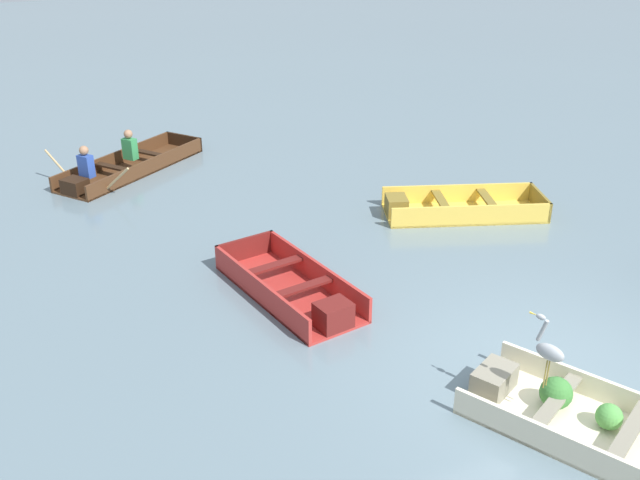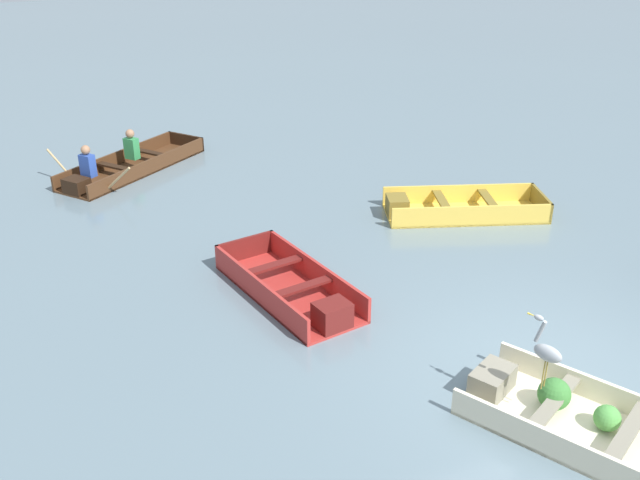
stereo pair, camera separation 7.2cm
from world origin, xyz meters
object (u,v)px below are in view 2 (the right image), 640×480
dinghy_cream_foreground (575,418)px  heron_on_dinghy (547,351)px  rowboat_dark_varnish_with_crew (126,165)px  skiff_yellow_near_moored (457,208)px  skiff_red_far_moored (293,289)px

dinghy_cream_foreground → heron_on_dinghy: size_ratio=3.42×
dinghy_cream_foreground → rowboat_dark_varnish_with_crew: bearing=104.5°
skiff_yellow_near_moored → rowboat_dark_varnish_with_crew: rowboat_dark_varnish_with_crew is taller
skiff_red_far_moored → rowboat_dark_varnish_with_crew: bearing=99.3°
skiff_yellow_near_moored → skiff_red_far_moored: skiff_red_far_moored is taller
skiff_yellow_near_moored → rowboat_dark_varnish_with_crew: 6.87m
dinghy_cream_foreground → skiff_yellow_near_moored: dinghy_cream_foreground is taller
dinghy_cream_foreground → rowboat_dark_varnish_with_crew: (-2.62, 10.11, 0.04)m
skiff_yellow_near_moored → dinghy_cream_foreground: bearing=-113.3°
dinghy_cream_foreground → skiff_yellow_near_moored: (2.29, 5.30, 0.00)m
skiff_yellow_near_moored → skiff_red_far_moored: bearing=-159.9°
skiff_yellow_near_moored → rowboat_dark_varnish_with_crew: size_ratio=0.88×
skiff_yellow_near_moored → heron_on_dinghy: size_ratio=3.61×
dinghy_cream_foreground → skiff_red_far_moored: (-1.60, 3.88, 0.01)m
skiff_red_far_moored → heron_on_dinghy: 3.88m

